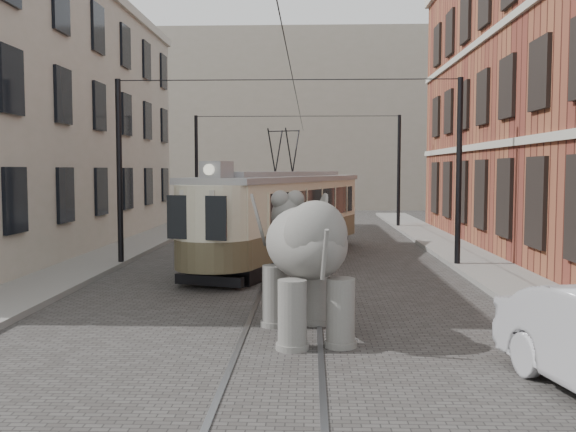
{
  "coord_description": "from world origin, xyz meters",
  "views": [
    {
      "loc": [
        0.55,
        -14.6,
        3.13
      ],
      "look_at": [
        0.04,
        -0.28,
        2.1
      ],
      "focal_mm": 40.42,
      "sensor_mm": 36.0,
      "label": 1
    }
  ],
  "objects": [
    {
      "name": "ground",
      "position": [
        0.0,
        0.0,
        0.0
      ],
      "size": [
        120.0,
        120.0,
        0.0
      ],
      "primitive_type": "plane",
      "color": "#403E3B"
    },
    {
      "name": "tram_rails",
      "position": [
        0.0,
        0.0,
        0.01
      ],
      "size": [
        1.54,
        80.0,
        0.02
      ],
      "primitive_type": null,
      "color": "slate",
      "rests_on": "ground"
    },
    {
      "name": "sidewalk_right",
      "position": [
        6.0,
        0.0,
        0.07
      ],
      "size": [
        2.0,
        60.0,
        0.15
      ],
      "primitive_type": "cube",
      "color": "slate",
      "rests_on": "ground"
    },
    {
      "name": "sidewalk_left",
      "position": [
        -6.5,
        0.0,
        0.07
      ],
      "size": [
        2.0,
        60.0,
        0.15
      ],
      "primitive_type": "cube",
      "color": "slate",
      "rests_on": "ground"
    },
    {
      "name": "stucco_building",
      "position": [
        -11.0,
        10.0,
        5.0
      ],
      "size": [
        7.0,
        24.0,
        10.0
      ],
      "primitive_type": "cube",
      "color": "#A09784",
      "rests_on": "ground"
    },
    {
      "name": "distant_block",
      "position": [
        0.0,
        40.0,
        7.0
      ],
      "size": [
        28.0,
        10.0,
        14.0
      ],
      "primitive_type": "cube",
      "color": "#A09784",
      "rests_on": "ground"
    },
    {
      "name": "catenary",
      "position": [
        -0.2,
        5.0,
        3.0
      ],
      "size": [
        11.0,
        30.2,
        6.0
      ],
      "primitive_type": null,
      "color": "black",
      "rests_on": "ground"
    },
    {
      "name": "tram",
      "position": [
        -0.38,
        7.37,
        2.23
      ],
      "size": [
        5.79,
        11.41,
        4.47
      ],
      "primitive_type": null,
      "rotation": [
        0.0,
        0.0,
        -0.32
      ],
      "color": "beige",
      "rests_on": "ground"
    },
    {
      "name": "elephant",
      "position": [
        0.45,
        -2.57,
        1.36
      ],
      "size": [
        3.41,
        4.88,
        2.72
      ],
      "primitive_type": null,
      "rotation": [
        0.0,
        0.0,
        0.23
      ],
      "color": "#615E59",
      "rests_on": "ground"
    }
  ]
}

